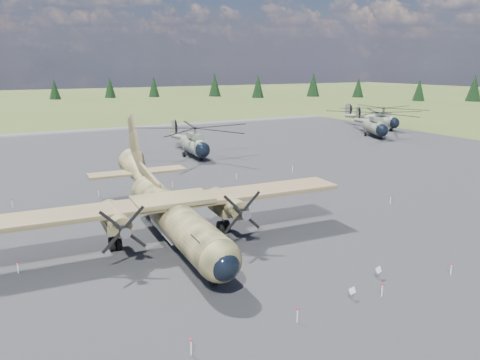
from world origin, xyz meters
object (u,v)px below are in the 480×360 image
transport_plane (169,207)px  helicopter_mid (375,119)px  helicopter_far (382,114)px  helicopter_near (194,136)px

transport_plane → helicopter_mid: bearing=34.8°
helicopter_mid → helicopter_far: bearing=64.1°
helicopter_far → helicopter_mid: bearing=-139.8°
helicopter_mid → transport_plane: bearing=-124.0°
helicopter_near → helicopter_mid: size_ratio=0.87×
transport_plane → helicopter_far: bearing=36.0°
transport_plane → helicopter_far: 72.31m
helicopter_mid → helicopter_far: size_ratio=1.15×
transport_plane → helicopter_near: bearing=67.0°
transport_plane → helicopter_mid: 61.10m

